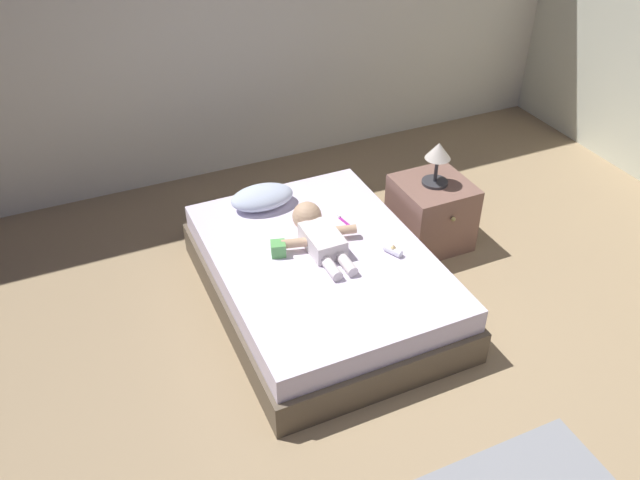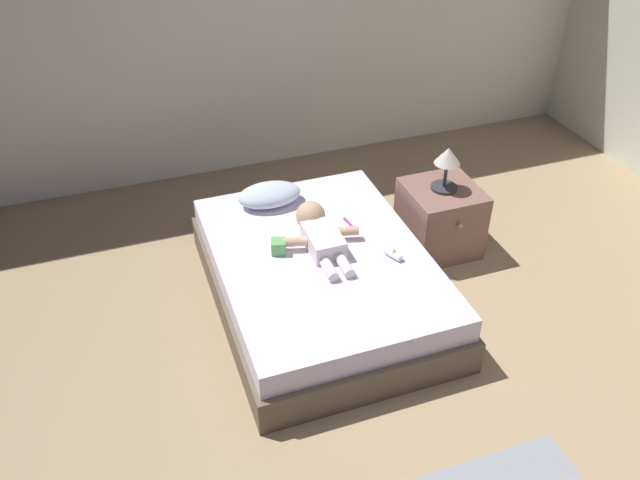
% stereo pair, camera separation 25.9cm
% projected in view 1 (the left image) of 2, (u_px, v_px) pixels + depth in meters
% --- Properties ---
extents(ground_plane, '(8.00, 8.00, 0.00)m').
position_uv_depth(ground_plane, '(414.00, 437.00, 3.28)').
color(ground_plane, tan).
extents(wall_behind_bed, '(8.00, 0.12, 2.52)m').
position_uv_depth(wall_behind_bed, '(214.00, 13.00, 4.74)').
color(wall_behind_bed, silver).
rests_on(wall_behind_bed, ground_plane).
extents(bed, '(1.26, 1.72, 0.37)m').
position_uv_depth(bed, '(320.00, 278.00, 4.00)').
color(bed, brown).
rests_on(bed, ground_plane).
extents(pillow, '(0.42, 0.26, 0.13)m').
position_uv_depth(pillow, '(262.00, 197.00, 4.27)').
color(pillow, silver).
rests_on(pillow, bed).
extents(baby, '(0.49, 0.64, 0.18)m').
position_uv_depth(baby, '(317.00, 233.00, 3.94)').
color(baby, silver).
rests_on(baby, bed).
extents(toothbrush, '(0.04, 0.13, 0.02)m').
position_uv_depth(toothbrush, '(344.00, 221.00, 4.15)').
color(toothbrush, '#B52D9D').
rests_on(toothbrush, bed).
extents(nightstand, '(0.47, 0.50, 0.47)m').
position_uv_depth(nightstand, '(431.00, 213.00, 4.48)').
color(nightstand, '#855E51').
rests_on(nightstand, ground_plane).
extents(lamp, '(0.17, 0.17, 0.30)m').
position_uv_depth(lamp, '(438.00, 156.00, 4.22)').
color(lamp, '#333338').
rests_on(lamp, nightstand).
extents(toy_block, '(0.11, 0.11, 0.09)m').
position_uv_depth(toy_block, '(278.00, 249.00, 3.86)').
color(toy_block, '#63B95F').
rests_on(toy_block, bed).
extents(baby_bottle, '(0.09, 0.12, 0.07)m').
position_uv_depth(baby_bottle, '(393.00, 250.00, 3.87)').
color(baby_bottle, white).
rests_on(baby_bottle, bed).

